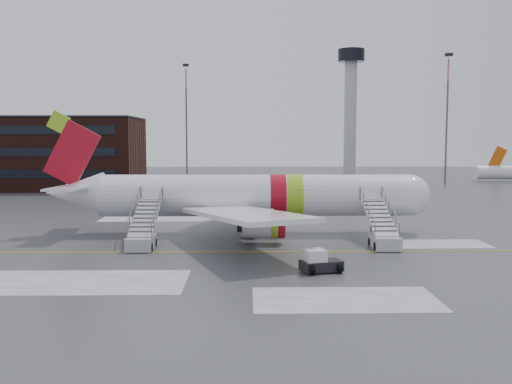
{
  "coord_description": "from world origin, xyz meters",
  "views": [
    {
      "loc": [
        4.64,
        -43.97,
        8.68
      ],
      "look_at": [
        5.51,
        5.51,
        4.0
      ],
      "focal_mm": 40.0,
      "sensor_mm": 36.0,
      "label": 1
    }
  ],
  "objects_px": {
    "airstair_aft": "(143,234)",
    "pushback_tug": "(319,262)",
    "airliner": "(245,196)",
    "airstair_fwd": "(382,234)"
  },
  "relations": [
    {
      "from": "airstair_fwd",
      "to": "airstair_aft",
      "type": "distance_m",
      "value": 19.15
    },
    {
      "from": "airliner",
      "to": "airstair_fwd",
      "type": "relative_size",
      "value": 4.55
    },
    {
      "from": "pushback_tug",
      "to": "airstair_fwd",
      "type": "bearing_deg",
      "value": 54.22
    },
    {
      "from": "airstair_aft",
      "to": "pushback_tug",
      "type": "xyz_separation_m",
      "value": [
        12.94,
        -8.62,
        -0.4
      ]
    },
    {
      "from": "airstair_fwd",
      "to": "pushback_tug",
      "type": "bearing_deg",
      "value": -125.78
    },
    {
      "from": "airliner",
      "to": "pushback_tug",
      "type": "relative_size",
      "value": 12.04
    },
    {
      "from": "airstair_aft",
      "to": "pushback_tug",
      "type": "distance_m",
      "value": 15.55
    },
    {
      "from": "airstair_fwd",
      "to": "airstair_aft",
      "type": "relative_size",
      "value": 1.0
    },
    {
      "from": "airstair_aft",
      "to": "pushback_tug",
      "type": "relative_size",
      "value": 2.65
    },
    {
      "from": "airliner",
      "to": "airstair_aft",
      "type": "height_order",
      "value": "airliner"
    }
  ]
}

